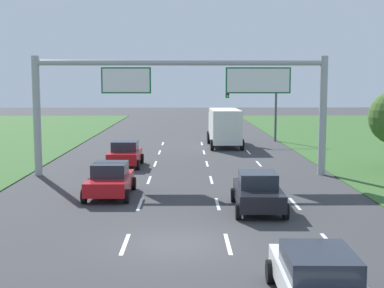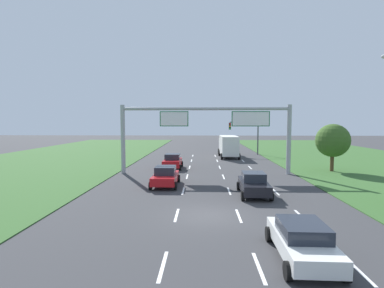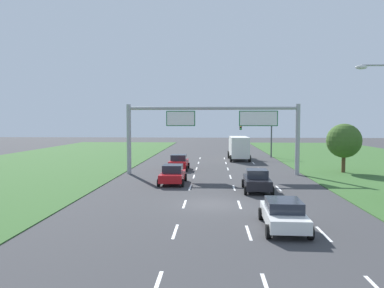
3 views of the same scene
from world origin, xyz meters
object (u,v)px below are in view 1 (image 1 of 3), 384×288
at_px(car_lead_silver, 110,180).
at_px(sign_gantry, 185,92).
at_px(car_mid_lane, 125,154).
at_px(box_truck, 224,126).
at_px(car_far_ahead, 318,279).
at_px(traffic_light_mast, 255,100).
at_px(car_near_red, 258,192).

relative_size(car_lead_silver, sign_gantry, 0.25).
xyz_separation_m(car_mid_lane, box_truck, (7.28, 11.55, 0.91)).
relative_size(car_far_ahead, sign_gantry, 0.26).
height_order(box_truck, sign_gantry, sign_gantry).
relative_size(car_lead_silver, car_mid_lane, 1.07).
bearing_deg(box_truck, sign_gantry, -103.39).
distance_m(car_lead_silver, box_truck, 21.88).
bearing_deg(car_far_ahead, car_lead_silver, 119.18).
height_order(car_mid_lane, box_truck, box_truck).
bearing_deg(sign_gantry, car_lead_silver, -121.55).
relative_size(car_mid_lane, traffic_light_mast, 0.70).
bearing_deg(car_mid_lane, car_far_ahead, -71.45).
height_order(car_mid_lane, sign_gantry, sign_gantry).
xyz_separation_m(car_lead_silver, car_far_ahead, (6.86, -13.04, -0.05)).
relative_size(box_truck, sign_gantry, 0.49).
height_order(car_near_red, box_truck, box_truck).
distance_m(car_mid_lane, box_truck, 13.68).
bearing_deg(box_truck, car_far_ahead, -90.85).
distance_m(box_truck, traffic_light_mast, 4.93).
bearing_deg(car_lead_silver, car_far_ahead, -61.91).
distance_m(car_far_ahead, traffic_light_mast, 37.22).
bearing_deg(car_lead_silver, car_near_red, -23.28).
bearing_deg(car_near_red, car_far_ahead, -87.92).
bearing_deg(car_near_red, box_truck, 90.92).
distance_m(car_mid_lane, sign_gantry, 6.55).
bearing_deg(car_far_ahead, sign_gantry, 101.16).
height_order(car_near_red, car_lead_silver, car_near_red).
relative_size(car_lead_silver, traffic_light_mast, 0.75).
bearing_deg(traffic_light_mast, car_lead_silver, -112.83).
relative_size(car_lead_silver, box_truck, 0.51).
bearing_deg(car_near_red, car_mid_lane, 121.68).
distance_m(car_near_red, sign_gantry, 10.24).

